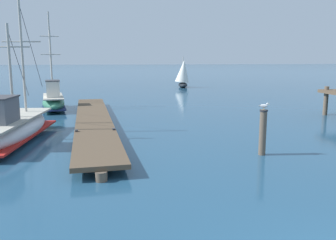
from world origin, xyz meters
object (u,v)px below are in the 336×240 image
object	(u,v)px
distant_sailboat	(183,74)
perched_seagull	(264,106)
fishing_boat_0	(11,128)
fishing_boat_1	(53,100)
mooring_piling	(263,132)

from	to	relation	value
distant_sailboat	perched_seagull	bearing A→B (deg)	-96.93
fishing_boat_0	fishing_boat_1	distance (m)	9.71
fishing_boat_0	distant_sailboat	distance (m)	30.44
fishing_boat_0	perched_seagull	bearing A→B (deg)	-21.04
fishing_boat_1	perched_seagull	size ratio (longest dim) A/B	20.34
mooring_piling	perched_seagull	xyz separation A→B (m)	(-0.00, 0.00, 0.97)
fishing_boat_1	perched_seagull	xyz separation A→B (m)	(9.36, -13.47, 1.17)
fishing_boat_0	fishing_boat_1	xyz separation A→B (m)	(0.45, 9.70, 0.05)
fishing_boat_1	distant_sailboat	xyz separation A→B (m)	(13.13, 17.52, 0.96)
fishing_boat_1	perched_seagull	bearing A→B (deg)	-55.22
fishing_boat_0	perched_seagull	size ratio (longest dim) A/B	24.54
mooring_piling	fishing_boat_1	bearing A→B (deg)	124.79
fishing_boat_0	mooring_piling	xyz separation A→B (m)	(9.81, -3.77, 0.25)
fishing_boat_0	mooring_piling	distance (m)	10.51
fishing_boat_1	distant_sailboat	bearing A→B (deg)	53.16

